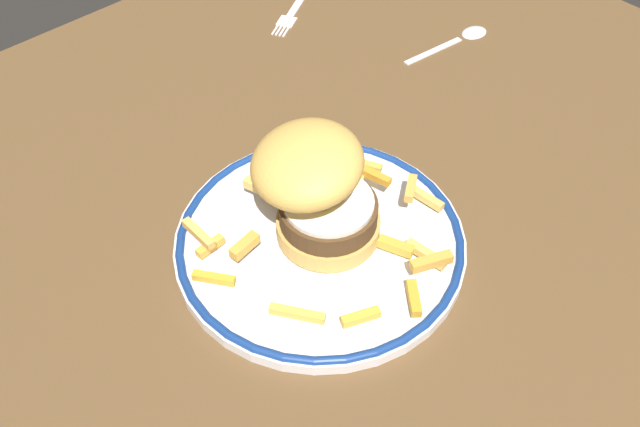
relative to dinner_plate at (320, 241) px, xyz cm
name	(u,v)px	position (x,y,z in cm)	size (l,w,h in cm)	color
ground_plane	(340,267)	(0.81, -1.90, -2.84)	(117.54, 103.99, 4.00)	brown
dinner_plate	(320,241)	(0.00, 0.00, 0.00)	(27.03, 27.03, 1.60)	silver
burger	(317,189)	(0.24, 0.59, 6.23)	(11.18, 11.22, 11.42)	gold
fries_pile	(339,225)	(1.64, -0.85, 1.70)	(22.65, 21.51, 2.47)	gold
fork	(295,8)	(25.62, 32.43, -0.66)	(13.24, 8.23, 0.36)	silver
spoon	(466,34)	(37.16, 12.67, -0.48)	(13.41, 3.35, 0.90)	silver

